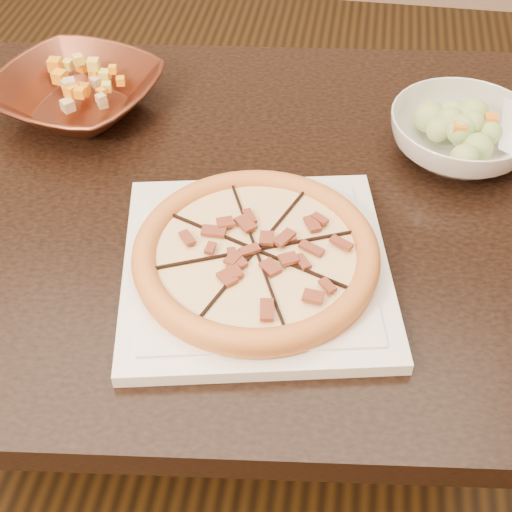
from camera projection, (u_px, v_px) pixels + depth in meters
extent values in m
cube|color=#32220D|center=(162.00, 380.00, 1.69)|extent=(4.00, 4.00, 0.02)
cube|color=black|center=(195.00, 204.00, 1.02)|extent=(1.36, 0.96, 0.04)
cylinder|color=black|center=(507.00, 264.00, 1.45)|extent=(0.07, 0.07, 0.71)
cube|color=silver|center=(256.00, 268.00, 0.89)|extent=(0.39, 0.39, 0.02)
cube|color=silver|center=(256.00, 262.00, 0.88)|extent=(0.33, 0.33, 0.00)
cylinder|color=orange|center=(256.00, 257.00, 0.88)|extent=(0.30, 0.30, 0.01)
torus|color=orange|center=(256.00, 253.00, 0.87)|extent=(0.30, 0.30, 0.03)
cylinder|color=#FDDEAB|center=(256.00, 253.00, 0.87)|extent=(0.24, 0.24, 0.01)
cube|color=black|center=(256.00, 250.00, 0.87)|extent=(0.12, 0.28, 0.01)
cube|color=black|center=(256.00, 250.00, 0.87)|extent=(0.28, 0.11, 0.01)
cube|color=black|center=(256.00, 250.00, 0.87)|extent=(0.28, 0.12, 0.01)
cube|color=black|center=(256.00, 250.00, 0.87)|extent=(0.11, 0.28, 0.01)
cube|color=brown|center=(273.00, 245.00, 0.87)|extent=(0.03, 0.02, 0.00)
cube|color=brown|center=(291.00, 235.00, 0.88)|extent=(0.03, 0.03, 0.00)
cube|color=brown|center=(301.00, 219.00, 0.90)|extent=(0.03, 0.03, 0.00)
cube|color=brown|center=(269.00, 234.00, 0.88)|extent=(0.02, 0.03, 0.00)
cube|color=brown|center=(270.00, 218.00, 0.90)|extent=(0.02, 0.03, 0.00)
cube|color=brown|center=(260.00, 202.00, 0.92)|extent=(0.02, 0.03, 0.00)
cube|color=brown|center=(250.00, 227.00, 0.89)|extent=(0.02, 0.03, 0.00)
cube|color=brown|center=(234.00, 215.00, 0.91)|extent=(0.03, 0.03, 0.00)
cube|color=brown|center=(209.00, 209.00, 0.92)|extent=(0.03, 0.03, 0.00)
cube|color=brown|center=(226.00, 233.00, 0.88)|extent=(0.03, 0.02, 0.00)
cube|color=brown|center=(200.00, 233.00, 0.88)|extent=(0.03, 0.02, 0.00)
cube|color=brown|center=(234.00, 247.00, 0.87)|extent=(0.02, 0.01, 0.00)
cube|color=brown|center=(211.00, 253.00, 0.86)|extent=(0.03, 0.02, 0.00)
cube|color=brown|center=(191.00, 267.00, 0.84)|extent=(0.03, 0.02, 0.00)
cube|color=brown|center=(232.00, 261.00, 0.85)|extent=(0.03, 0.03, 0.00)
cube|color=brown|center=(222.00, 278.00, 0.83)|extent=(0.02, 0.03, 0.00)
cube|color=brown|center=(222.00, 300.00, 0.81)|extent=(0.02, 0.03, 0.00)
cube|color=brown|center=(249.00, 274.00, 0.83)|extent=(0.01, 0.02, 0.00)
cube|color=brown|center=(260.00, 293.00, 0.81)|extent=(0.02, 0.03, 0.00)
cube|color=brown|center=(262.00, 262.00, 0.85)|extent=(0.02, 0.03, 0.00)
cube|color=brown|center=(280.00, 275.00, 0.83)|extent=(0.03, 0.03, 0.00)
cube|color=brown|center=(306.00, 282.00, 0.83)|extent=(0.03, 0.03, 0.00)
cube|color=brown|center=(280.00, 258.00, 0.85)|extent=(0.03, 0.02, 0.00)
cube|color=brown|center=(305.00, 257.00, 0.85)|extent=(0.03, 0.02, 0.00)
cube|color=brown|center=(329.00, 248.00, 0.86)|extent=(0.03, 0.02, 0.00)
imported|color=brown|center=(77.00, 94.00, 1.12)|extent=(0.31, 0.31, 0.06)
cube|color=tan|center=(72.00, 69.00, 1.09)|extent=(0.03, 0.03, 0.03)
cube|color=orange|center=(83.00, 68.00, 1.09)|extent=(0.03, 0.03, 0.03)
cube|color=#DEC645|center=(94.00, 64.00, 1.10)|extent=(0.03, 0.03, 0.03)
cube|color=tan|center=(101.00, 58.00, 1.11)|extent=(0.03, 0.03, 0.03)
cube|color=orange|center=(77.00, 66.00, 1.10)|extent=(0.03, 0.03, 0.03)
cube|color=#DEC645|center=(81.00, 61.00, 1.11)|extent=(0.03, 0.03, 0.03)
cube|color=tan|center=(79.00, 55.00, 1.12)|extent=(0.03, 0.03, 0.03)
cube|color=orange|center=(72.00, 68.00, 1.09)|extent=(0.03, 0.03, 0.03)
cube|color=#DEC645|center=(69.00, 63.00, 1.10)|extent=(0.03, 0.03, 0.03)
cube|color=tan|center=(60.00, 60.00, 1.11)|extent=(0.03, 0.03, 0.03)
cube|color=orange|center=(47.00, 59.00, 1.11)|extent=(0.03, 0.03, 0.03)
cube|color=#DEC645|center=(66.00, 68.00, 1.09)|extent=(0.03, 0.03, 0.03)
cube|color=tan|center=(54.00, 69.00, 1.09)|extent=(0.03, 0.03, 0.03)
cube|color=orange|center=(43.00, 73.00, 1.08)|extent=(0.03, 0.03, 0.03)
cube|color=#DEC645|center=(70.00, 69.00, 1.09)|extent=(0.03, 0.03, 0.03)
cube|color=tan|center=(61.00, 74.00, 1.08)|extent=(0.03, 0.03, 0.03)
cube|color=orange|center=(57.00, 80.00, 1.07)|extent=(0.03, 0.03, 0.03)
cube|color=#DEC645|center=(58.00, 87.00, 1.06)|extent=(0.03, 0.03, 0.03)
cube|color=tan|center=(71.00, 73.00, 1.08)|extent=(0.03, 0.03, 0.03)
cube|color=orange|center=(75.00, 79.00, 1.07)|extent=(0.03, 0.03, 0.03)
cube|color=#DEC645|center=(85.00, 82.00, 1.07)|extent=(0.03, 0.03, 0.03)
cube|color=tan|center=(74.00, 70.00, 1.09)|extent=(0.03, 0.03, 0.03)
cube|color=orange|center=(84.00, 72.00, 1.09)|extent=(0.03, 0.03, 0.03)
imported|color=silver|center=(461.00, 135.00, 1.04)|extent=(0.27, 0.27, 0.07)
sphere|color=#B6C675|center=(468.00, 106.00, 1.01)|extent=(0.04, 0.04, 0.04)
sphere|color=#B6C675|center=(481.00, 104.00, 1.01)|extent=(0.04, 0.04, 0.04)
sphere|color=#B6C675|center=(486.00, 96.00, 1.02)|extent=(0.04, 0.04, 0.04)
sphere|color=#B6C675|center=(470.00, 102.00, 1.01)|extent=(0.04, 0.04, 0.04)
sphere|color=#B6C675|center=(465.00, 93.00, 1.03)|extent=(0.04, 0.04, 0.04)
sphere|color=#B6C675|center=(467.00, 105.00, 1.01)|extent=(0.04, 0.04, 0.04)
sphere|color=#B6C675|center=(455.00, 99.00, 1.02)|extent=(0.04, 0.04, 0.04)
sphere|color=#B6C675|center=(438.00, 100.00, 1.02)|extent=(0.04, 0.04, 0.04)
sphere|color=#B6C675|center=(459.00, 106.00, 1.01)|extent=(0.04, 0.04, 0.04)
sphere|color=#B6C675|center=(449.00, 112.00, 1.00)|extent=(0.04, 0.04, 0.04)
sphere|color=#B6C675|center=(466.00, 107.00, 1.00)|extent=(0.04, 0.04, 0.04)
sphere|color=#B6C675|center=(467.00, 115.00, 0.99)|extent=(0.04, 0.04, 0.04)
sphere|color=#B6C675|center=(480.00, 124.00, 0.98)|extent=(0.04, 0.04, 0.04)
sphere|color=#B6C675|center=(476.00, 111.00, 1.00)|extent=(0.04, 0.04, 0.04)
sphere|color=#B6C675|center=(493.00, 114.00, 0.99)|extent=(0.04, 0.04, 0.04)
cube|color=orange|center=(484.00, 104.00, 1.02)|extent=(0.02, 0.02, 0.01)
cube|color=orange|center=(450.00, 118.00, 1.00)|extent=(0.02, 0.02, 0.01)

